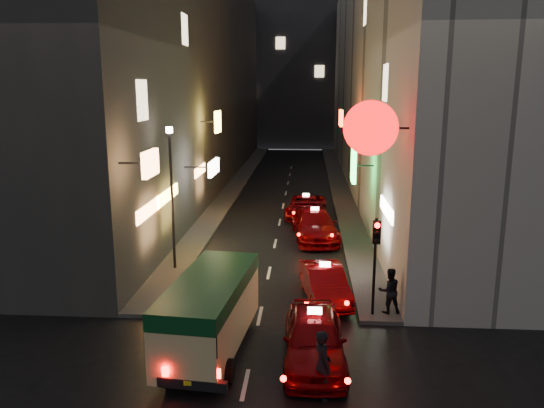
% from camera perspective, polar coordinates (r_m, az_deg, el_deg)
% --- Properties ---
extents(building_left, '(7.69, 52.00, 18.00)m').
position_cam_1_polar(building_left, '(44.15, -9.00, 13.59)').
color(building_left, '#373532').
rests_on(building_left, ground).
extents(building_right, '(8.20, 52.00, 18.00)m').
position_cam_1_polar(building_right, '(43.56, 12.61, 13.47)').
color(building_right, '#ACA89E').
rests_on(building_right, ground).
extents(building_far, '(30.00, 10.00, 22.00)m').
position_cam_1_polar(building_far, '(75.16, 2.69, 14.72)').
color(building_far, '#333439').
rests_on(building_far, ground).
extents(sidewalk_left, '(1.50, 52.00, 0.15)m').
position_cam_1_polar(sidewalk_left, '(44.20, -3.86, 2.08)').
color(sidewalk_left, '#44413F').
rests_on(sidewalk_left, ground).
extents(sidewalk_right, '(1.50, 52.00, 0.15)m').
position_cam_1_polar(sidewalk_right, '(43.89, 7.22, 1.94)').
color(sidewalk_right, '#44413F').
rests_on(sidewalk_right, ground).
extents(minibus, '(2.48, 5.68, 2.37)m').
position_cam_1_polar(minibus, '(16.54, -6.68, -10.82)').
color(minibus, '#D4C384').
rests_on(minibus, ground).
extents(taxi_near, '(2.42, 5.68, 1.96)m').
position_cam_1_polar(taxi_near, '(16.12, 4.57, -13.75)').
color(taxi_near, '#730206').
rests_on(taxi_near, ground).
extents(taxi_second, '(2.80, 5.14, 1.72)m').
position_cam_1_polar(taxi_second, '(20.59, 5.69, -8.16)').
color(taxi_second, '#730206').
rests_on(taxi_second, ground).
extents(taxi_third, '(3.00, 6.00, 2.01)m').
position_cam_1_polar(taxi_third, '(28.57, 4.61, -1.95)').
color(taxi_third, '#730206').
rests_on(taxi_third, ground).
extents(taxi_far, '(2.54, 5.13, 1.74)m').
position_cam_1_polar(taxi_far, '(33.27, 3.65, -0.11)').
color(taxi_far, '#730206').
rests_on(taxi_far, ground).
extents(pedestrian_crossing, '(0.69, 0.83, 2.15)m').
position_cam_1_polar(pedestrian_crossing, '(14.40, 5.46, -16.40)').
color(pedestrian_crossing, black).
rests_on(pedestrian_crossing, ground).
extents(pedestrian_sidewalk, '(0.78, 0.57, 1.87)m').
position_cam_1_polar(pedestrian_sidewalk, '(19.39, 12.52, -8.77)').
color(pedestrian_sidewalk, black).
rests_on(pedestrian_sidewalk, sidewalk_right).
extents(traffic_light, '(0.26, 0.43, 3.50)m').
position_cam_1_polar(traffic_light, '(18.50, 11.11, -4.50)').
color(traffic_light, black).
rests_on(traffic_light, sidewalk_right).
extents(lamp_post, '(0.28, 0.28, 6.22)m').
position_cam_1_polar(lamp_post, '(23.24, -10.74, 1.61)').
color(lamp_post, black).
rests_on(lamp_post, sidewalk_left).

